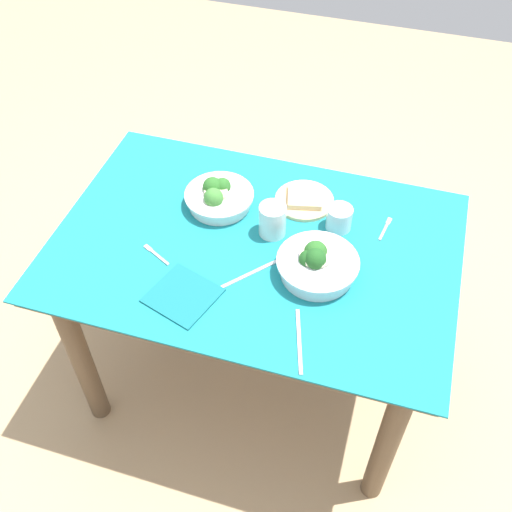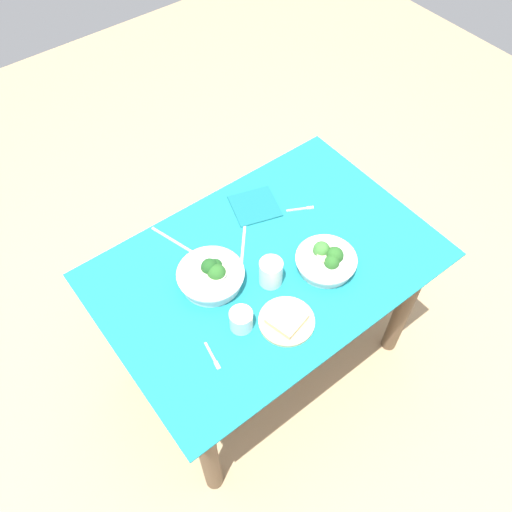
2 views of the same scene
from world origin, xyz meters
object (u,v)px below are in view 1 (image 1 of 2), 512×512
Objects in this scene: table_knife_right at (299,341)px; napkin_folded_upper at (183,295)px; fork_by_far_bowl at (155,254)px; table_knife_left at (251,273)px; broccoli_bowl_far at (218,197)px; water_glass_side at (273,220)px; water_glass_center at (339,218)px; fork_by_near_bowl at (386,228)px; broccoli_bowl_near at (317,264)px; bread_side_plate at (304,199)px.

napkin_folded_upper is at bearing -115.30° from table_knife_right.
napkin_folded_upper reaches higher than fork_by_far_bowl.
fork_by_far_bowl is at bearing -126.59° from table_knife_right.
table_knife_left is 1.18× the size of napkin_folded_upper.
water_glass_side is (0.20, -0.07, 0.02)m from broccoli_bowl_far.
table_knife_left is at bearing -53.26° from broccoli_bowl_far.
water_glass_side is 0.41m from table_knife_right.
water_glass_center is 0.45× the size of napkin_folded_upper.
broccoli_bowl_far is at bearing 160.84° from water_glass_side.
water_glass_side reaches higher than fork_by_near_bowl.
fork_by_near_bowl is (0.17, 0.24, -0.04)m from broccoli_bowl_near.
table_knife_right is (0.19, -0.19, 0.00)m from table_knife_left.
water_glass_side is 0.51× the size of table_knife_left.
water_glass_side is 0.35m from fork_by_near_bowl.
water_glass_side is at bearing -170.75° from table_knife_right.
bread_side_plate is 0.51m from fork_by_far_bowl.
table_knife_left is 0.21m from napkin_folded_upper.
bread_side_plate is at bearing 147.29° from water_glass_center.
bread_side_plate reaches higher than fork_by_near_bowl.
fork_by_far_bowl is 0.58× the size of napkin_folded_upper.
water_glass_side reaches higher than bread_side_plate.
broccoli_bowl_far is 0.38m from napkin_folded_upper.
water_glass_center is 0.21m from water_glass_side.
fork_by_near_bowl is at bearing 55.41° from broccoli_bowl_near.
water_glass_center is 0.39× the size of table_knife_right.
water_glass_side is (-0.17, 0.12, 0.01)m from broccoli_bowl_near.
table_knife_right is at bearing 171.96° from fork_by_near_bowl.
broccoli_bowl_far is 0.41m from broccoli_bowl_near.
water_glass_center is (0.39, 0.01, 0.00)m from broccoli_bowl_far.
broccoli_bowl_far is at bearing -84.98° from fork_by_far_bowl.
broccoli_bowl_far reaches higher than water_glass_center.
bread_side_plate is (-0.10, 0.29, -0.03)m from broccoli_bowl_near.
napkin_folded_upper is at bearing -116.11° from bread_side_plate.
table_knife_left is at bearing -102.24° from bread_side_plate.
broccoli_bowl_near is 0.21m from water_glass_side.
fork_by_near_bowl is 0.66m from napkin_folded_upper.
water_glass_center is (0.02, 0.20, -0.00)m from broccoli_bowl_near.
broccoli_bowl_near reaches higher than fork_by_near_bowl.
broccoli_bowl_far is 0.21m from water_glass_side.
fork_by_far_bowl and table_knife_left have the same top height.
table_knife_right is (0.48, -0.18, -0.00)m from fork_by_far_bowl.
water_glass_center is 0.75× the size of fork_by_near_bowl.
fork_by_near_bowl is at bearing -8.10° from table_knife_left.
water_glass_side reaches higher than table_knife_left.
broccoli_bowl_near is 1.15× the size of table_knife_left.
fork_by_far_bowl is at bearing -171.93° from broccoli_bowl_near.
bread_side_plate is 0.93× the size of table_knife_right.
table_knife_left is at bearing 39.94° from napkin_folded_upper.
water_glass_side reaches higher than fork_by_far_bowl.
water_glass_side is 0.51× the size of table_knife_right.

